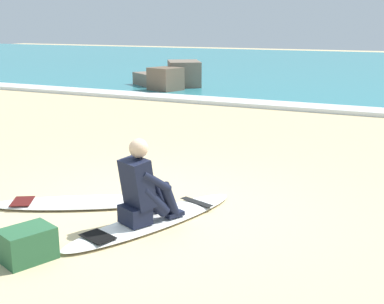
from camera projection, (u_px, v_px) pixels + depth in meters
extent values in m
plane|color=#CCB584|center=(153.00, 211.00, 6.25)|extent=(80.00, 80.00, 0.00)
cube|color=teal|center=(375.00, 68.00, 25.50)|extent=(80.00, 28.00, 0.10)
cube|color=white|center=(311.00, 108.00, 13.53)|extent=(80.00, 0.90, 0.11)
ellipsoid|color=white|center=(155.00, 220.00, 5.87)|extent=(1.28, 2.50, 0.07)
cube|color=black|center=(197.00, 202.00, 6.34)|extent=(0.49, 0.25, 0.01)
cube|color=black|center=(98.00, 236.00, 5.31)|extent=(0.42, 0.34, 0.01)
cube|color=black|center=(135.00, 215.00, 5.63)|extent=(0.40, 0.37, 0.20)
cylinder|color=black|center=(143.00, 196.00, 5.79)|extent=(0.30, 0.43, 0.43)
cylinder|color=black|center=(157.00, 194.00, 5.93)|extent=(0.22, 0.29, 0.42)
cube|color=black|center=(162.00, 209.00, 6.03)|extent=(0.18, 0.24, 0.05)
cylinder|color=black|center=(154.00, 200.00, 5.64)|extent=(0.30, 0.43, 0.43)
cylinder|color=black|center=(169.00, 199.00, 5.76)|extent=(0.22, 0.29, 0.42)
cube|color=black|center=(175.00, 214.00, 5.85)|extent=(0.18, 0.24, 0.05)
cube|color=black|center=(137.00, 183.00, 5.57)|extent=(0.43, 0.41, 0.57)
sphere|color=beige|center=(139.00, 148.00, 5.50)|extent=(0.21, 0.21, 0.21)
cylinder|color=black|center=(141.00, 176.00, 5.76)|extent=(0.24, 0.40, 0.31)
cylinder|color=black|center=(156.00, 182.00, 5.56)|extent=(0.24, 0.40, 0.31)
ellipsoid|color=white|center=(83.00, 202.00, 6.43)|extent=(2.25, 1.62, 0.07)
cube|color=red|center=(134.00, 198.00, 6.47)|extent=(0.33, 0.46, 0.01)
cube|color=#4A1311|center=(22.00, 201.00, 6.36)|extent=(0.39, 0.44, 0.01)
cube|color=brown|center=(166.00, 80.00, 16.61)|extent=(1.12, 1.08, 0.83)
cube|color=#756656|center=(184.00, 75.00, 17.80)|extent=(1.72, 1.90, 0.95)
cube|color=#756656|center=(158.00, 80.00, 18.10)|extent=(1.93, 1.93, 0.52)
cube|color=#285B38|center=(27.00, 244.00, 4.91)|extent=(0.51, 0.58, 0.32)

